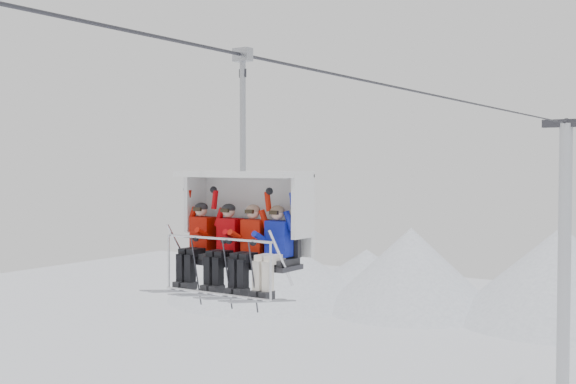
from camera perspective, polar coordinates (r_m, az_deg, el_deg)
The scene contains 7 objects.
lift_tower_right at distance 34.16m, azimuth 20.96°, elevation -7.60°, with size 2.00×1.80×13.48m.
haul_cable at distance 13.19m, azimuth 0.00°, elevation 10.05°, with size 0.06×0.06×50.00m, color #313136.
chairlift_carrier at distance 12.08m, azimuth -3.24°, elevation -1.83°, with size 2.26×1.17×3.98m.
skier_far_left at distance 12.39m, azimuth -7.12°, elevation -3.89°, with size 0.39×1.69×1.55m.
skier_center_left at distance 12.01m, azimuth -4.96°, elevation -4.07°, with size 0.39×1.69×1.55m.
skier_center_right at distance 11.71m, azimuth -3.02°, elevation -4.22°, with size 0.39×1.69×1.55m.
skier_far_right at distance 11.43m, azimuth -1.08°, elevation -4.38°, with size 0.39×1.69×1.55m.
Camera 1 is at (7.19, -10.90, 11.49)m, focal length 45.00 mm.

